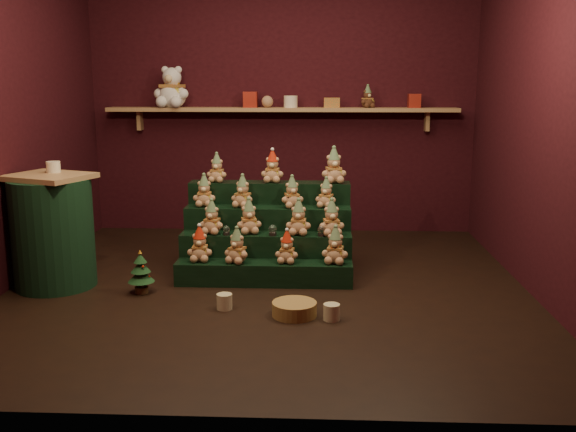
{
  "coord_description": "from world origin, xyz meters",
  "views": [
    {
      "loc": [
        0.38,
        -4.79,
        1.57
      ],
      "look_at": [
        0.14,
        0.25,
        0.52
      ],
      "focal_mm": 40.0,
      "sensor_mm": 36.0,
      "label": 1
    }
  ],
  "objects_px": {
    "mug_left": "(225,302)",
    "white_bear": "(172,82)",
    "snow_globe_c": "(322,231)",
    "side_table": "(53,232)",
    "snow_globe_a": "(226,230)",
    "wicker_basket": "(294,309)",
    "mug_right": "(332,312)",
    "mini_christmas_tree": "(141,272)",
    "riser_tier_front": "(264,273)",
    "snow_globe_b": "(273,230)",
    "brown_bear": "(368,97)"
  },
  "relations": [
    {
      "from": "riser_tier_front",
      "to": "snow_globe_c",
      "type": "distance_m",
      "value": 0.58
    },
    {
      "from": "snow_globe_b",
      "to": "wicker_basket",
      "type": "height_order",
      "value": "snow_globe_b"
    },
    {
      "from": "side_table",
      "to": "wicker_basket",
      "type": "bearing_deg",
      "value": 4.55
    },
    {
      "from": "wicker_basket",
      "to": "white_bear",
      "type": "bearing_deg",
      "value": 118.72
    },
    {
      "from": "mini_christmas_tree",
      "to": "mug_right",
      "type": "relative_size",
      "value": 3.06
    },
    {
      "from": "mug_left",
      "to": "mug_right",
      "type": "bearing_deg",
      "value": -13.31
    },
    {
      "from": "mug_right",
      "to": "mug_left",
      "type": "bearing_deg",
      "value": 166.69
    },
    {
      "from": "snow_globe_a",
      "to": "brown_bear",
      "type": "distance_m",
      "value": 2.27
    },
    {
      "from": "snow_globe_c",
      "to": "wicker_basket",
      "type": "height_order",
      "value": "snow_globe_c"
    },
    {
      "from": "snow_globe_b",
      "to": "snow_globe_c",
      "type": "bearing_deg",
      "value": 0.0
    },
    {
      "from": "mug_left",
      "to": "mug_right",
      "type": "height_order",
      "value": "same"
    },
    {
      "from": "white_bear",
      "to": "riser_tier_front",
      "type": "bearing_deg",
      "value": -48.52
    },
    {
      "from": "wicker_basket",
      "to": "riser_tier_front",
      "type": "bearing_deg",
      "value": 111.15
    },
    {
      "from": "snow_globe_a",
      "to": "mini_christmas_tree",
      "type": "height_order",
      "value": "snow_globe_a"
    },
    {
      "from": "snow_globe_a",
      "to": "snow_globe_c",
      "type": "bearing_deg",
      "value": 0.0
    },
    {
      "from": "mug_right",
      "to": "brown_bear",
      "type": "bearing_deg",
      "value": 81.12
    },
    {
      "from": "snow_globe_c",
      "to": "mini_christmas_tree",
      "type": "bearing_deg",
      "value": -162.93
    },
    {
      "from": "snow_globe_b",
      "to": "mug_left",
      "type": "height_order",
      "value": "snow_globe_b"
    },
    {
      "from": "side_table",
      "to": "white_bear",
      "type": "distance_m",
      "value": 2.27
    },
    {
      "from": "mug_left",
      "to": "wicker_basket",
      "type": "height_order",
      "value": "mug_left"
    },
    {
      "from": "snow_globe_b",
      "to": "side_table",
      "type": "relative_size",
      "value": 0.1
    },
    {
      "from": "snow_globe_b",
      "to": "mug_right",
      "type": "xyz_separation_m",
      "value": [
        0.46,
        -0.92,
        -0.35
      ]
    },
    {
      "from": "snow_globe_c",
      "to": "mug_right",
      "type": "relative_size",
      "value": 0.8
    },
    {
      "from": "snow_globe_a",
      "to": "brown_bear",
      "type": "height_order",
      "value": "brown_bear"
    },
    {
      "from": "snow_globe_a",
      "to": "mug_right",
      "type": "height_order",
      "value": "snow_globe_a"
    },
    {
      "from": "mug_right",
      "to": "riser_tier_front",
      "type": "bearing_deg",
      "value": 124.36
    },
    {
      "from": "side_table",
      "to": "mug_right",
      "type": "height_order",
      "value": "side_table"
    },
    {
      "from": "riser_tier_front",
      "to": "mini_christmas_tree",
      "type": "height_order",
      "value": "mini_christmas_tree"
    },
    {
      "from": "snow_globe_b",
      "to": "snow_globe_c",
      "type": "xyz_separation_m",
      "value": [
        0.39,
        0.0,
        -0.0
      ]
    },
    {
      "from": "riser_tier_front",
      "to": "mug_left",
      "type": "height_order",
      "value": "riser_tier_front"
    },
    {
      "from": "snow_globe_c",
      "to": "mug_left",
      "type": "relative_size",
      "value": 0.8
    },
    {
      "from": "riser_tier_front",
      "to": "snow_globe_b",
      "type": "relative_size",
      "value": 15.63
    },
    {
      "from": "snow_globe_c",
      "to": "mini_christmas_tree",
      "type": "relative_size",
      "value": 0.26
    },
    {
      "from": "side_table",
      "to": "brown_bear",
      "type": "bearing_deg",
      "value": 57.89
    },
    {
      "from": "side_table",
      "to": "snow_globe_a",
      "type": "bearing_deg",
      "value": 33.24
    },
    {
      "from": "wicker_basket",
      "to": "mug_left",
      "type": "bearing_deg",
      "value": 167.92
    },
    {
      "from": "snow_globe_b",
      "to": "brown_bear",
      "type": "xyz_separation_m",
      "value": [
        0.86,
        1.61,
        1.03
      ]
    },
    {
      "from": "snow_globe_b",
      "to": "wicker_basket",
      "type": "distance_m",
      "value": 0.95
    },
    {
      "from": "side_table",
      "to": "riser_tier_front",
      "type": "bearing_deg",
      "value": 25.45
    },
    {
      "from": "wicker_basket",
      "to": "white_bear",
      "type": "distance_m",
      "value": 3.2
    },
    {
      "from": "side_table",
      "to": "mug_right",
      "type": "bearing_deg",
      "value": 4.69
    },
    {
      "from": "snow_globe_b",
      "to": "wicker_basket",
      "type": "xyz_separation_m",
      "value": [
        0.21,
        -0.85,
        -0.36
      ]
    },
    {
      "from": "mug_left",
      "to": "white_bear",
      "type": "bearing_deg",
      "value": 109.85
    },
    {
      "from": "riser_tier_front",
      "to": "wicker_basket",
      "type": "xyz_separation_m",
      "value": [
        0.27,
        -0.69,
        -0.04
      ]
    },
    {
      "from": "riser_tier_front",
      "to": "white_bear",
      "type": "xyz_separation_m",
      "value": [
        -1.08,
        1.77,
        1.49
      ]
    },
    {
      "from": "snow_globe_a",
      "to": "mini_christmas_tree",
      "type": "relative_size",
      "value": 0.23
    },
    {
      "from": "snow_globe_c",
      "to": "white_bear",
      "type": "bearing_deg",
      "value": 133.64
    },
    {
      "from": "mug_left",
      "to": "wicker_basket",
      "type": "xyz_separation_m",
      "value": [
        0.5,
        -0.11,
        -0.01
      ]
    },
    {
      "from": "riser_tier_front",
      "to": "mini_christmas_tree",
      "type": "distance_m",
      "value": 0.95
    },
    {
      "from": "side_table",
      "to": "wicker_basket",
      "type": "height_order",
      "value": "side_table"
    }
  ]
}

